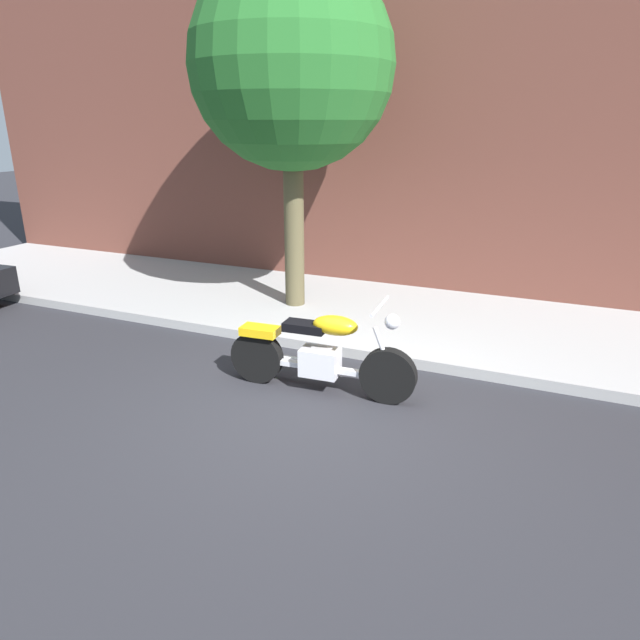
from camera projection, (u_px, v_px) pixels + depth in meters
ground_plane at (307, 412)px, 6.09m from camera, size 60.00×60.00×0.00m
sidewalk at (392, 317)px, 8.83m from camera, size 19.58×3.25×0.14m
building_facade at (438, 5)px, 8.91m from camera, size 19.58×0.50×9.39m
motorcycle at (320, 355)px, 6.43m from camera, size 2.23×0.70×1.13m
street_tree at (292, 67)px, 8.08m from camera, size 2.98×2.98×5.22m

